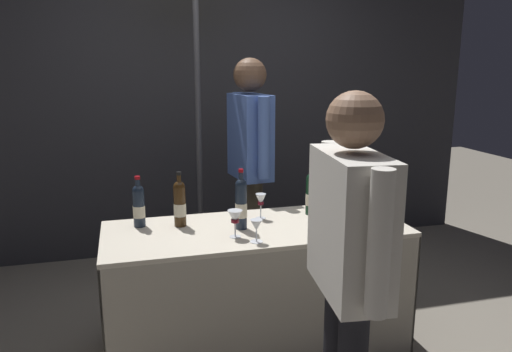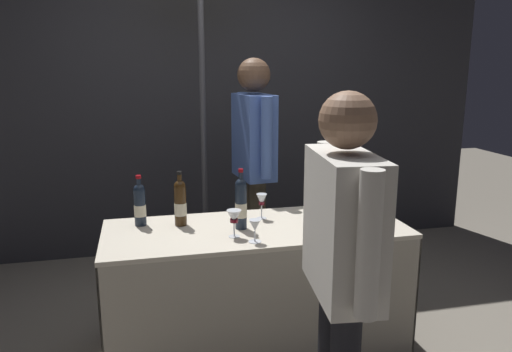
{
  "view_description": "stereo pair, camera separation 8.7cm",
  "coord_description": "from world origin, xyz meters",
  "px_view_note": "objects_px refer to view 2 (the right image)",
  "views": [
    {
      "loc": [
        -0.7,
        -2.61,
        1.67
      ],
      "look_at": [
        0.0,
        0.0,
        1.06
      ],
      "focal_mm": 34.65,
      "sensor_mm": 36.0,
      "label": 1
    },
    {
      "loc": [
        -0.62,
        -2.63,
        1.67
      ],
      "look_at": [
        0.0,
        0.0,
        1.06
      ],
      "focal_mm": 34.65,
      "sensor_mm": 36.0,
      "label": 2
    }
  ],
  "objects_px": {
    "tasting_table": "(256,265)",
    "wine_glass_near_vendor": "(262,201)",
    "flower_vase": "(336,195)",
    "booth_signpost": "(203,90)",
    "featured_wine_bottle": "(180,202)",
    "vendor_presenter": "(254,154)",
    "taster_foreground_right": "(342,253)",
    "wine_glass_mid": "(255,226)",
    "wine_glass_near_taster": "(234,218)",
    "display_bottle_0": "(140,204)"
  },
  "relations": [
    {
      "from": "wine_glass_mid",
      "to": "vendor_presenter",
      "type": "relative_size",
      "value": 0.07
    },
    {
      "from": "booth_signpost",
      "to": "wine_glass_near_taster",
      "type": "bearing_deg",
      "value": -90.4
    },
    {
      "from": "display_bottle_0",
      "to": "wine_glass_near_taster",
      "type": "bearing_deg",
      "value": -32.95
    },
    {
      "from": "display_bottle_0",
      "to": "wine_glass_near_vendor",
      "type": "distance_m",
      "value": 0.71
    },
    {
      "from": "wine_glass_mid",
      "to": "vendor_presenter",
      "type": "distance_m",
      "value": 1.1
    },
    {
      "from": "featured_wine_bottle",
      "to": "vendor_presenter",
      "type": "bearing_deg",
      "value": 49.24
    },
    {
      "from": "wine_glass_near_taster",
      "to": "vendor_presenter",
      "type": "xyz_separation_m",
      "value": [
        0.33,
        0.96,
        0.17
      ]
    },
    {
      "from": "tasting_table",
      "to": "featured_wine_bottle",
      "type": "bearing_deg",
      "value": 162.38
    },
    {
      "from": "taster_foreground_right",
      "to": "booth_signpost",
      "type": "distance_m",
      "value": 2.19
    },
    {
      "from": "wine_glass_near_vendor",
      "to": "taster_foreground_right",
      "type": "distance_m",
      "value": 1.09
    },
    {
      "from": "tasting_table",
      "to": "wine_glass_near_vendor",
      "type": "distance_m",
      "value": 0.38
    },
    {
      "from": "flower_vase",
      "to": "taster_foreground_right",
      "type": "xyz_separation_m",
      "value": [
        -0.44,
        -1.14,
        0.09
      ]
    },
    {
      "from": "vendor_presenter",
      "to": "booth_signpost",
      "type": "distance_m",
      "value": 0.64
    },
    {
      "from": "featured_wine_bottle",
      "to": "taster_foreground_right",
      "type": "relative_size",
      "value": 0.2
    },
    {
      "from": "vendor_presenter",
      "to": "booth_signpost",
      "type": "relative_size",
      "value": 0.73
    },
    {
      "from": "wine_glass_near_vendor",
      "to": "wine_glass_mid",
      "type": "distance_m",
      "value": 0.41
    },
    {
      "from": "flower_vase",
      "to": "wine_glass_near_taster",
      "type": "bearing_deg",
      "value": -155.44
    },
    {
      "from": "wine_glass_near_vendor",
      "to": "taster_foreground_right",
      "type": "bearing_deg",
      "value": -87.1
    },
    {
      "from": "flower_vase",
      "to": "booth_signpost",
      "type": "height_order",
      "value": "booth_signpost"
    },
    {
      "from": "featured_wine_bottle",
      "to": "wine_glass_near_vendor",
      "type": "height_order",
      "value": "featured_wine_bottle"
    },
    {
      "from": "display_bottle_0",
      "to": "booth_signpost",
      "type": "bearing_deg",
      "value": 62.91
    },
    {
      "from": "booth_signpost",
      "to": "tasting_table",
      "type": "bearing_deg",
      "value": -82.94
    },
    {
      "from": "wine_glass_near_taster",
      "to": "vendor_presenter",
      "type": "height_order",
      "value": "vendor_presenter"
    },
    {
      "from": "wine_glass_near_vendor",
      "to": "wine_glass_near_taster",
      "type": "distance_m",
      "value": 0.36
    },
    {
      "from": "vendor_presenter",
      "to": "featured_wine_bottle",
      "type": "bearing_deg",
      "value": -47.92
    },
    {
      "from": "tasting_table",
      "to": "wine_glass_near_taster",
      "type": "relative_size",
      "value": 11.5
    },
    {
      "from": "display_bottle_0",
      "to": "flower_vase",
      "type": "distance_m",
      "value": 1.21
    },
    {
      "from": "booth_signpost",
      "to": "featured_wine_bottle",
      "type": "bearing_deg",
      "value": -104.85
    },
    {
      "from": "display_bottle_0",
      "to": "wine_glass_near_vendor",
      "type": "bearing_deg",
      "value": -3.01
    },
    {
      "from": "display_bottle_0",
      "to": "tasting_table",
      "type": "bearing_deg",
      "value": -15.99
    },
    {
      "from": "wine_glass_mid",
      "to": "wine_glass_near_taster",
      "type": "distance_m",
      "value": 0.14
    },
    {
      "from": "wine_glass_near_taster",
      "to": "vendor_presenter",
      "type": "distance_m",
      "value": 1.03
    },
    {
      "from": "tasting_table",
      "to": "wine_glass_near_taster",
      "type": "height_order",
      "value": "wine_glass_near_taster"
    },
    {
      "from": "featured_wine_bottle",
      "to": "booth_signpost",
      "type": "distance_m",
      "value": 1.21
    },
    {
      "from": "display_bottle_0",
      "to": "taster_foreground_right",
      "type": "height_order",
      "value": "taster_foreground_right"
    },
    {
      "from": "taster_foreground_right",
      "to": "booth_signpost",
      "type": "relative_size",
      "value": 0.67
    },
    {
      "from": "tasting_table",
      "to": "display_bottle_0",
      "type": "relative_size",
      "value": 5.81
    },
    {
      "from": "display_bottle_0",
      "to": "wine_glass_mid",
      "type": "height_order",
      "value": "display_bottle_0"
    },
    {
      "from": "taster_foreground_right",
      "to": "flower_vase",
      "type": "bearing_deg",
      "value": -14.89
    },
    {
      "from": "wine_glass_mid",
      "to": "wine_glass_near_taster",
      "type": "bearing_deg",
      "value": 131.33
    },
    {
      "from": "tasting_table",
      "to": "booth_signpost",
      "type": "height_order",
      "value": "booth_signpost"
    },
    {
      "from": "tasting_table",
      "to": "wine_glass_near_vendor",
      "type": "height_order",
      "value": "wine_glass_near_vendor"
    },
    {
      "from": "display_bottle_0",
      "to": "booth_signpost",
      "type": "height_order",
      "value": "booth_signpost"
    },
    {
      "from": "display_bottle_0",
      "to": "wine_glass_mid",
      "type": "distance_m",
      "value": 0.72
    },
    {
      "from": "flower_vase",
      "to": "taster_foreground_right",
      "type": "relative_size",
      "value": 0.24
    },
    {
      "from": "display_bottle_0",
      "to": "wine_glass_near_taster",
      "type": "height_order",
      "value": "display_bottle_0"
    },
    {
      "from": "featured_wine_bottle",
      "to": "wine_glass_mid",
      "type": "relative_size",
      "value": 2.62
    },
    {
      "from": "wine_glass_near_vendor",
      "to": "vendor_presenter",
      "type": "height_order",
      "value": "vendor_presenter"
    },
    {
      "from": "wine_glass_near_vendor",
      "to": "wine_glass_mid",
      "type": "bearing_deg",
      "value": -108.83
    },
    {
      "from": "tasting_table",
      "to": "display_bottle_0",
      "type": "distance_m",
      "value": 0.76
    }
  ]
}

